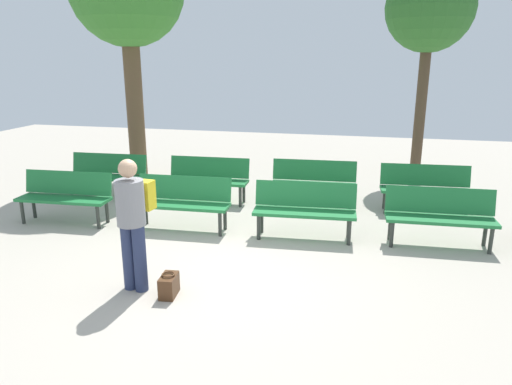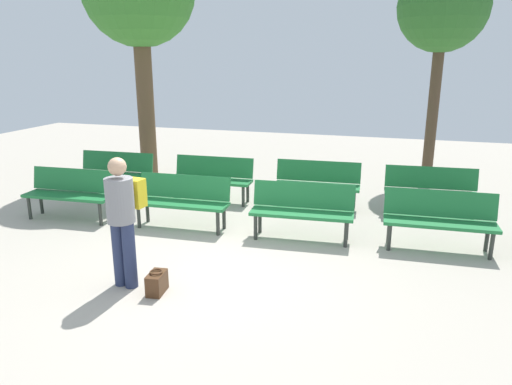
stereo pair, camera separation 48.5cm
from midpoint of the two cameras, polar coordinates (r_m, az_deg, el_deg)
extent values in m
plane|color=#B2A899|center=(6.49, -6.44, -9.63)|extent=(24.00, 24.00, 0.00)
cube|color=#1E7238|center=(8.91, -23.46, -0.76)|extent=(1.62, 0.53, 0.05)
cube|color=#1E7238|center=(9.01, -22.95, 1.09)|extent=(1.60, 0.21, 0.40)
cylinder|color=#2D332D|center=(9.25, -27.48, -2.15)|extent=(0.06, 0.06, 0.40)
cylinder|color=#2D332D|center=(8.48, -19.92, -2.80)|extent=(0.06, 0.06, 0.40)
cylinder|color=#2D332D|center=(9.49, -26.33, -1.57)|extent=(0.06, 0.06, 0.40)
cylinder|color=#2D332D|center=(8.75, -18.90, -2.14)|extent=(0.06, 0.06, 0.40)
cube|color=#1E7238|center=(7.99, -10.66, -1.51)|extent=(1.62, 0.51, 0.05)
cube|color=#1E7238|center=(8.10, -10.24, 0.56)|extent=(1.60, 0.19, 0.40)
cylinder|color=#2D332D|center=(8.20, -15.55, -3.06)|extent=(0.06, 0.06, 0.40)
cylinder|color=#2D332D|center=(7.69, -6.12, -3.79)|extent=(0.06, 0.06, 0.40)
cylinder|color=#2D332D|center=(8.47, -14.61, -2.37)|extent=(0.06, 0.06, 0.40)
cylinder|color=#2D332D|center=(7.98, -5.47, -3.03)|extent=(0.06, 0.06, 0.40)
cube|color=#1E7238|center=(7.49, 3.95, -2.44)|extent=(1.63, 0.55, 0.05)
cube|color=#1E7238|center=(7.61, 4.13, -0.22)|extent=(1.60, 0.23, 0.40)
cylinder|color=#2D332D|center=(7.51, -1.54, -4.20)|extent=(0.06, 0.06, 0.40)
cylinder|color=#2D332D|center=(7.39, 9.22, -4.75)|extent=(0.06, 0.06, 0.40)
cylinder|color=#2D332D|center=(7.81, -1.10, -3.41)|extent=(0.06, 0.06, 0.40)
cylinder|color=#2D332D|center=(7.69, 9.24, -3.92)|extent=(0.06, 0.06, 0.40)
cube|color=#1E7238|center=(7.60, 19.45, -3.09)|extent=(1.62, 0.51, 0.05)
cube|color=#1E7238|center=(7.72, 19.40, -0.89)|extent=(1.60, 0.20, 0.40)
cylinder|color=#2D332D|center=(7.44, 14.12, -4.90)|extent=(0.06, 0.06, 0.40)
cylinder|color=#2D332D|center=(7.67, 24.64, -5.29)|extent=(0.06, 0.06, 0.40)
cylinder|color=#2D332D|center=(7.74, 14.00, -4.07)|extent=(0.06, 0.06, 0.40)
cylinder|color=#2D332D|center=(7.96, 24.12, -4.47)|extent=(0.06, 0.06, 0.40)
cube|color=#1E7238|center=(10.22, -18.81, 1.74)|extent=(1.62, 0.52, 0.05)
cube|color=#1E7238|center=(10.34, -18.40, 3.33)|extent=(1.60, 0.20, 0.40)
cylinder|color=#2D332D|center=(10.50, -22.45, 0.46)|extent=(0.06, 0.06, 0.40)
cylinder|color=#2D332D|center=(9.82, -15.56, 0.08)|extent=(0.06, 0.06, 0.40)
cylinder|color=#2D332D|center=(10.76, -21.55, 0.91)|extent=(0.06, 0.06, 0.40)
cylinder|color=#2D332D|center=(10.10, -14.78, 0.57)|extent=(0.06, 0.06, 0.40)
cube|color=#1E7238|center=(9.41, -7.33, 1.31)|extent=(1.62, 0.50, 0.05)
cube|color=#1E7238|center=(9.54, -7.01, 3.03)|extent=(1.60, 0.19, 0.40)
cylinder|color=#2D332D|center=(9.57, -11.57, -0.06)|extent=(0.06, 0.06, 0.40)
cylinder|color=#2D332D|center=(9.13, -3.42, -0.53)|extent=(0.06, 0.06, 0.40)
cylinder|color=#2D332D|center=(9.85, -10.87, 0.44)|extent=(0.06, 0.06, 0.40)
cylinder|color=#2D332D|center=(9.43, -2.94, 0.01)|extent=(0.06, 0.06, 0.40)
cube|color=#1E7238|center=(9.11, 5.35, 0.86)|extent=(1.62, 0.53, 0.05)
cube|color=#1E7238|center=(9.24, 5.50, 2.65)|extent=(1.60, 0.21, 0.40)
cylinder|color=#2D332D|center=(9.09, 0.83, -0.57)|extent=(0.06, 0.06, 0.40)
cylinder|color=#2D332D|center=(8.99, 9.68, -1.01)|extent=(0.06, 0.06, 0.40)
cylinder|color=#2D332D|center=(9.40, 1.14, -0.03)|extent=(0.06, 0.06, 0.40)
cylinder|color=#2D332D|center=(9.29, 9.70, -0.44)|extent=(0.06, 0.06, 0.40)
cube|color=#1E7238|center=(9.15, 18.17, 0.19)|extent=(1.63, 0.55, 0.05)
cube|color=#1E7238|center=(9.28, 18.13, 1.98)|extent=(1.60, 0.23, 0.40)
cylinder|color=#2D332D|center=(8.97, 13.78, -1.28)|extent=(0.06, 0.06, 0.40)
cylinder|color=#2D332D|center=(9.19, 22.50, -1.64)|extent=(0.06, 0.06, 0.40)
cylinder|color=#2D332D|center=(9.28, 13.64, -0.70)|extent=(0.06, 0.06, 0.40)
cylinder|color=#2D332D|center=(9.49, 22.09, -1.06)|extent=(0.06, 0.06, 0.40)
cylinder|color=brown|center=(11.69, -15.46, 10.24)|extent=(0.40, 0.40, 3.48)
cylinder|color=#4C3A28|center=(11.81, 17.94, 9.53)|extent=(0.25, 0.25, 3.24)
sphere|color=#2D6628|center=(11.80, 18.91, 20.20)|extent=(1.94, 1.94, 1.94)
cylinder|color=navy|center=(6.08, -15.94, -7.59)|extent=(0.16, 0.16, 0.85)
cylinder|color=navy|center=(6.17, -17.16, -7.33)|extent=(0.16, 0.16, 0.85)
cylinder|color=gray|center=(5.89, -17.09, -1.19)|extent=(0.38, 0.38, 0.55)
sphere|color=tan|center=(5.79, -17.42, 2.73)|extent=(0.22, 0.22, 0.22)
cube|color=yellow|center=(6.08, -15.65, -0.28)|extent=(0.30, 0.21, 0.36)
cube|color=#4C2D19|center=(5.99, -12.69, -10.83)|extent=(0.21, 0.34, 0.26)
torus|color=#4C2D19|center=(5.93, -12.78, -9.53)|extent=(0.16, 0.16, 0.02)
camera|label=1|loc=(0.24, -91.70, -0.49)|focal=33.50mm
camera|label=2|loc=(0.24, 88.30, 0.49)|focal=33.50mm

